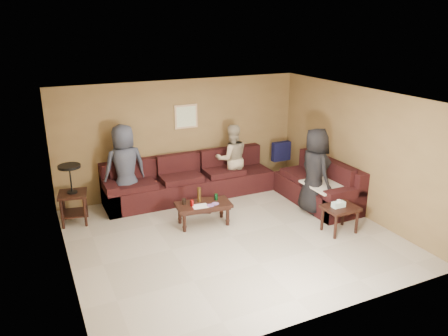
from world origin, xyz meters
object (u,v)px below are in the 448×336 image
object	(u,v)px
sectional_sofa	(235,185)
coffee_table	(203,206)
person_right	(315,171)
person_left	(125,168)
end_table_left	(72,193)
person_middle	(232,158)
waste_bin	(205,205)
side_table_right	(340,210)

from	to	relation	value
sectional_sofa	coffee_table	distance (m)	1.37
sectional_sofa	coffee_table	bearing A→B (deg)	-141.97
person_right	person_left	bearing A→B (deg)	65.98
end_table_left	person_middle	xyz separation A→B (m)	(3.44, 0.21, 0.16)
waste_bin	person_left	distance (m)	1.78
end_table_left	coffee_table	bearing A→B (deg)	-26.55
sectional_sofa	side_table_right	distance (m)	2.42
coffee_table	person_left	size ratio (longest dim) A/B	0.61
waste_bin	person_left	bearing A→B (deg)	148.52
end_table_left	side_table_right	bearing A→B (deg)	-29.39
coffee_table	person_middle	world-z (taller)	person_middle
sectional_sofa	side_table_right	xyz separation A→B (m)	(1.05, -2.18, 0.10)
sectional_sofa	waste_bin	xyz separation A→B (m)	(-0.83, -0.33, -0.19)
waste_bin	person_middle	xyz separation A→B (m)	(0.99, 0.79, 0.63)
sectional_sofa	coffee_table	world-z (taller)	sectional_sofa
end_table_left	person_left	size ratio (longest dim) A/B	0.66
person_left	person_middle	distance (m)	2.37
waste_bin	person_middle	bearing A→B (deg)	38.80
person_left	person_right	xyz separation A→B (m)	(3.36, -1.75, -0.02)
person_right	person_middle	bearing A→B (deg)	33.88
person_left	person_middle	bearing A→B (deg)	172.92
side_table_right	waste_bin	size ratio (longest dim) A/B	2.35
side_table_right	waste_bin	bearing A→B (deg)	135.36
coffee_table	end_table_left	distance (m)	2.47
end_table_left	waste_bin	bearing A→B (deg)	-13.40
end_table_left	sectional_sofa	bearing A→B (deg)	-4.43
side_table_right	waste_bin	world-z (taller)	side_table_right
end_table_left	person_left	world-z (taller)	person_left
side_table_right	person_middle	xyz separation A→B (m)	(-0.89, 2.65, 0.34)
sectional_sofa	person_right	bearing A→B (deg)	-46.91
sectional_sofa	person_middle	bearing A→B (deg)	71.23
sectional_sofa	person_left	xyz separation A→B (m)	(-2.21, 0.51, 0.56)
coffee_table	end_table_left	size ratio (longest dim) A/B	0.92
end_table_left	person_right	size ratio (longest dim) A/B	0.67
coffee_table	end_table_left	world-z (taller)	end_table_left
coffee_table	side_table_right	distance (m)	2.51
coffee_table	person_right	xyz separation A→B (m)	(2.23, -0.39, 0.50)
coffee_table	person_right	distance (m)	2.32
coffee_table	side_table_right	xyz separation A→B (m)	(2.13, -1.34, 0.06)
side_table_right	coffee_table	bearing A→B (deg)	147.84
person_middle	coffee_table	bearing A→B (deg)	56.41
side_table_right	person_middle	world-z (taller)	person_middle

